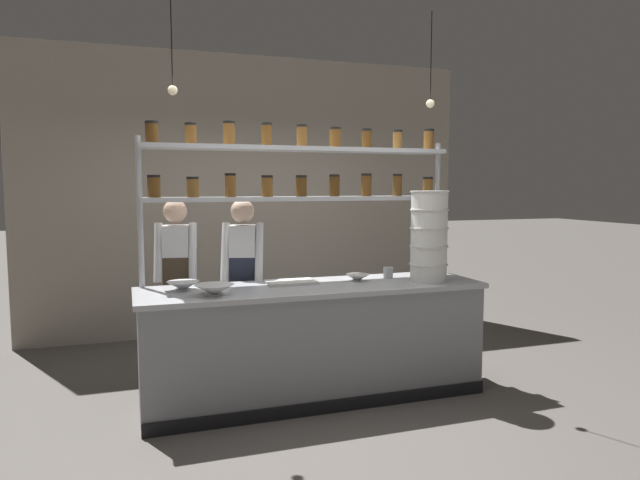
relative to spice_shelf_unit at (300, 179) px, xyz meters
The scene contains 14 objects.
ground_plane 1.81m from the spice_shelf_unit, 87.50° to the right, with size 40.00×40.00×0.00m, color #5B5651.
back_wall 1.99m from the spice_shelf_unit, 89.58° to the left, with size 5.17×0.12×3.20m, color #9E9384.
prep_counter 1.36m from the spice_shelf_unit, 87.51° to the right, with size 2.77×0.76×0.92m.
spice_shelf_unit is the anchor object (origin of this frame).
chef_left 1.38m from the spice_shelf_unit, 156.72° to the left, with size 0.39×0.31×1.60m.
chef_center 1.00m from the spice_shelf_unit, 152.16° to the left, with size 0.41×0.34×1.60m.
container_stack 1.18m from the spice_shelf_unit, 25.05° to the right, with size 0.32×0.32×0.76m.
cutting_board 0.88m from the spice_shelf_unit, 124.57° to the right, with size 0.40×0.26×0.02m.
prep_bowl_near_left 1.25m from the spice_shelf_unit, 148.43° to the right, with size 0.29×0.29×0.08m.
prep_bowl_center_front 0.97m from the spice_shelf_unit, 29.61° to the right, with size 0.20×0.20×0.06m.
prep_bowl_center_back 1.31m from the spice_shelf_unit, 167.75° to the right, with size 0.25×0.25×0.07m.
serving_cup_front 1.11m from the spice_shelf_unit, 15.49° to the right, with size 0.08×0.08×0.10m.
serving_cup_by_board 1.29m from the spice_shelf_unit, 12.42° to the right, with size 0.08×0.08×0.11m.
pendant_light_row 0.75m from the spice_shelf_unit, 90.53° to the right, with size 2.16×0.07×0.79m.
Camera 1 is at (-1.40, -4.29, 1.72)m, focal length 32.00 mm.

